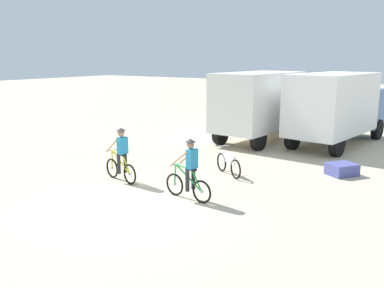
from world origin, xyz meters
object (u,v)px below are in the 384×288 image
(cyclist_orange_shirt, at_px, (121,157))
(bicycle_spare, at_px, (228,164))
(box_truck_avon_van, at_px, (338,105))
(supply_crate, at_px, (342,169))
(box_truck_white_box, at_px, (264,102))
(cyclist_cowboy_hat, at_px, (189,172))

(cyclist_orange_shirt, bearing_deg, bicycle_spare, 45.66)
(box_truck_avon_van, relative_size, supply_crate, 7.44)
(box_truck_white_box, relative_size, cyclist_cowboy_hat, 3.80)
(cyclist_cowboy_hat, bearing_deg, bicycle_spare, 95.93)
(box_truck_white_box, relative_size, box_truck_avon_van, 0.99)
(cyclist_orange_shirt, distance_m, supply_crate, 7.67)
(bicycle_spare, bearing_deg, supply_crate, 33.23)
(box_truck_white_box, xyz_separation_m, box_truck_avon_van, (3.35, 0.77, 0.00))
(box_truck_white_box, distance_m, box_truck_avon_van, 3.44)
(box_truck_white_box, bearing_deg, supply_crate, -41.31)
(box_truck_white_box, bearing_deg, bicycle_spare, -76.13)
(bicycle_spare, bearing_deg, cyclist_orange_shirt, -134.34)
(cyclist_orange_shirt, height_order, supply_crate, cyclist_orange_shirt)
(box_truck_avon_van, xyz_separation_m, supply_crate, (1.60, -5.13, -1.67))
(box_truck_avon_van, relative_size, cyclist_cowboy_hat, 3.85)
(supply_crate, bearing_deg, box_truck_white_box, 138.69)
(box_truck_white_box, xyz_separation_m, bicycle_spare, (1.61, -6.54, -1.48))
(bicycle_spare, height_order, supply_crate, bicycle_spare)
(box_truck_white_box, xyz_separation_m, cyclist_orange_shirt, (-0.97, -9.19, -1.03))
(cyclist_orange_shirt, bearing_deg, supply_crate, 39.21)
(cyclist_orange_shirt, relative_size, cyclist_cowboy_hat, 1.00)
(box_truck_white_box, height_order, bicycle_spare, box_truck_white_box)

